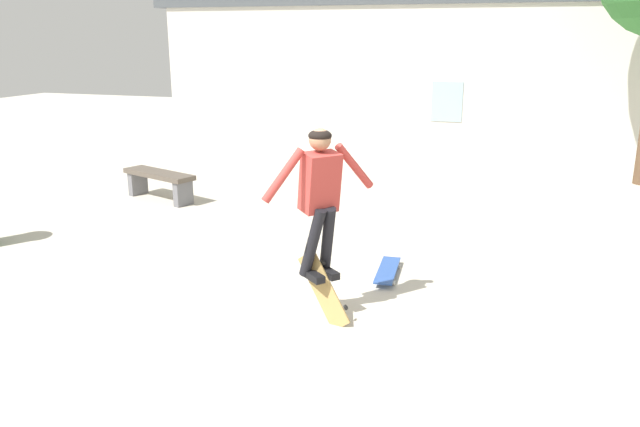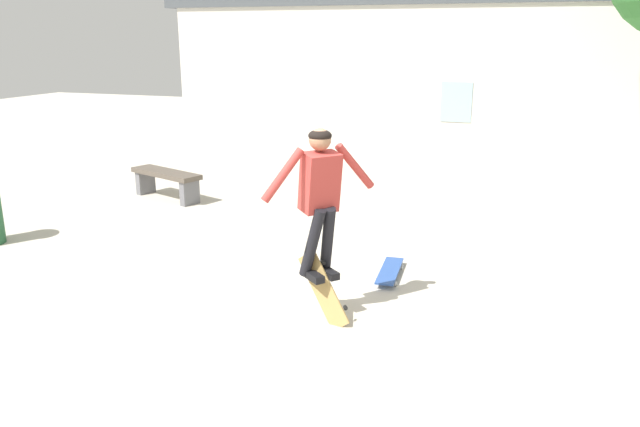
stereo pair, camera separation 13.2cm
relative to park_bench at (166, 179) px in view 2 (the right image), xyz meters
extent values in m
plane|color=beige|center=(3.49, -3.99, -0.35)|extent=(40.00, 40.00, 0.00)
cube|color=beige|center=(3.49, 5.93, 1.34)|extent=(13.29, 0.40, 3.38)
cube|color=#99B7C6|center=(4.07, 5.72, 0.89)|extent=(0.70, 0.02, 0.90)
cube|color=brown|center=(0.00, 0.00, 0.10)|extent=(1.49, 0.85, 0.08)
cube|color=slate|center=(-0.57, 0.20, -0.14)|extent=(0.22, 0.35, 0.41)
cube|color=slate|center=(0.57, -0.20, -0.14)|extent=(0.22, 0.35, 0.41)
cube|color=#B23833|center=(4.03, -3.50, 1.03)|extent=(0.44, 0.45, 0.59)
sphere|color=#A37556|center=(4.03, -3.50, 1.44)|extent=(0.30, 0.30, 0.21)
ellipsoid|color=black|center=(4.03, -3.50, 1.48)|extent=(0.31, 0.31, 0.12)
cylinder|color=black|center=(4.09, -3.44, 0.44)|extent=(0.27, 0.34, 0.74)
cube|color=black|center=(4.11, -3.45, 0.10)|extent=(0.26, 0.24, 0.07)
cylinder|color=black|center=(3.98, -3.56, 0.44)|extent=(0.35, 0.24, 0.74)
cube|color=black|center=(4.00, -3.58, 0.10)|extent=(0.26, 0.24, 0.07)
cylinder|color=#B23833|center=(4.29, -3.20, 1.14)|extent=(0.35, 0.39, 0.49)
cylinder|color=#B23833|center=(3.78, -3.80, 1.14)|extent=(0.35, 0.39, 0.49)
cube|color=#AD894C|center=(4.09, -3.56, -0.04)|extent=(0.61, 0.24, 0.75)
cylinder|color=black|center=(4.32, -3.59, -0.18)|extent=(0.05, 0.07, 0.06)
cylinder|color=black|center=(4.14, -3.58, -0.31)|extent=(0.05, 0.07, 0.06)
cylinder|color=black|center=(4.05, -3.45, 0.21)|extent=(0.05, 0.07, 0.06)
cylinder|color=black|center=(3.87, -3.44, 0.08)|extent=(0.05, 0.07, 0.06)
cube|color=#2D519E|center=(4.44, -2.23, -0.27)|extent=(0.29, 0.89, 0.02)
cylinder|color=silver|center=(4.58, -2.49, -0.32)|extent=(0.02, 0.06, 0.05)
cylinder|color=silver|center=(4.35, -2.51, -0.32)|extent=(0.02, 0.06, 0.05)
cylinder|color=silver|center=(4.53, -1.95, -0.32)|extent=(0.02, 0.06, 0.05)
cylinder|color=silver|center=(4.31, -1.97, -0.32)|extent=(0.02, 0.06, 0.05)
camera|label=1|loc=(5.83, -8.95, 2.38)|focal=35.00mm
camera|label=2|loc=(5.95, -8.91, 2.38)|focal=35.00mm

